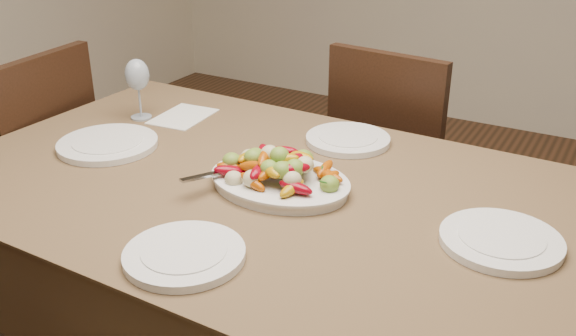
% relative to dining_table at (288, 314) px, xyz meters
% --- Properties ---
extents(dining_table, '(1.86, 1.08, 0.76)m').
position_rel_dining_table_xyz_m(dining_table, '(0.00, 0.00, 0.00)').
color(dining_table, brown).
rests_on(dining_table, ground).
extents(chair_far, '(0.46, 0.46, 0.95)m').
position_rel_dining_table_xyz_m(chair_far, '(0.01, 0.86, 0.10)').
color(chair_far, black).
rests_on(chair_far, ground).
extents(chair_left, '(0.46, 0.46, 0.95)m').
position_rel_dining_table_xyz_m(chair_left, '(-1.15, 0.08, 0.10)').
color(chair_left, black).
rests_on(chair_left, ground).
extents(serving_platter, '(0.36, 0.27, 0.02)m').
position_rel_dining_table_xyz_m(serving_platter, '(-0.03, 0.00, 0.39)').
color(serving_platter, white).
rests_on(serving_platter, dining_table).
extents(roasted_vegetables, '(0.29, 0.20, 0.09)m').
position_rel_dining_table_xyz_m(roasted_vegetables, '(-0.03, 0.00, 0.45)').
color(roasted_vegetables, maroon).
rests_on(roasted_vegetables, serving_platter).
extents(serving_spoon, '(0.28, 0.15, 0.03)m').
position_rel_dining_table_xyz_m(serving_spoon, '(-0.09, -0.03, 0.43)').
color(serving_spoon, '#9EA0A8').
rests_on(serving_spoon, serving_platter).
extents(plate_left, '(0.28, 0.28, 0.02)m').
position_rel_dining_table_xyz_m(plate_left, '(-0.58, -0.02, 0.39)').
color(plate_left, white).
rests_on(plate_left, dining_table).
extents(plate_right, '(0.26, 0.26, 0.02)m').
position_rel_dining_table_xyz_m(plate_right, '(0.52, 0.00, 0.39)').
color(plate_right, white).
rests_on(plate_right, dining_table).
extents(plate_far, '(0.24, 0.24, 0.02)m').
position_rel_dining_table_xyz_m(plate_far, '(-0.00, 0.35, 0.39)').
color(plate_far, white).
rests_on(plate_far, dining_table).
extents(plate_near, '(0.25, 0.25, 0.02)m').
position_rel_dining_table_xyz_m(plate_near, '(-0.03, -0.37, 0.39)').
color(plate_near, white).
rests_on(plate_near, dining_table).
extents(wine_glass, '(0.08, 0.08, 0.20)m').
position_rel_dining_table_xyz_m(wine_glass, '(-0.66, 0.21, 0.48)').
color(wine_glass, '#8C99A5').
rests_on(wine_glass, dining_table).
extents(menu_card, '(0.17, 0.22, 0.00)m').
position_rel_dining_table_xyz_m(menu_card, '(-0.55, 0.29, 0.38)').
color(menu_card, silver).
rests_on(menu_card, dining_table).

